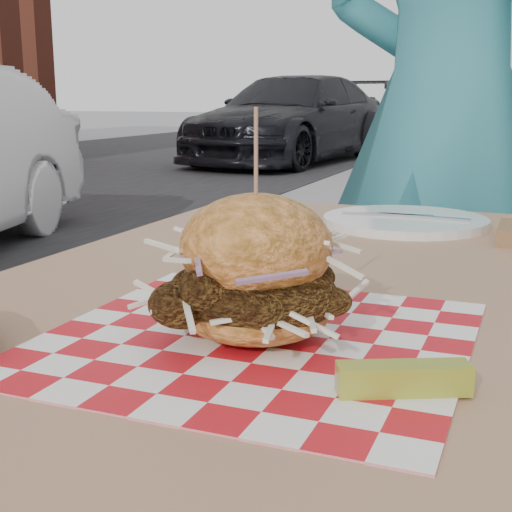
% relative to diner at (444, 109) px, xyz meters
% --- Properties ---
extents(diner, '(0.76, 0.60, 1.85)m').
position_rel_diner_xyz_m(diner, '(0.00, 0.00, 0.00)').
color(diner, teal).
rests_on(diner, ground).
extents(car_dark, '(2.33, 4.58, 1.27)m').
position_rel_diner_xyz_m(car_dark, '(-3.26, 8.33, -0.29)').
color(car_dark, black).
rests_on(car_dark, ground).
extents(patio_table, '(0.80, 1.20, 0.75)m').
position_rel_diner_xyz_m(patio_table, '(0.04, -1.10, -0.26)').
color(patio_table, tan).
rests_on(patio_table, ground).
extents(patio_chair, '(0.52, 0.53, 0.95)m').
position_rel_diner_xyz_m(patio_chair, '(0.06, -0.05, -0.37)').
color(patio_chair, tan).
rests_on(patio_chair, ground).
extents(paper_liner, '(0.36, 0.36, 0.00)m').
position_rel_diner_xyz_m(paper_liner, '(0.02, -1.30, -0.18)').
color(paper_liner, red).
rests_on(paper_liner, patio_table).
extents(sandwich, '(0.17, 0.17, 0.20)m').
position_rel_diner_xyz_m(sandwich, '(0.02, -1.30, -0.12)').
color(sandwich, '#E68C41').
rests_on(sandwich, paper_liner).
extents(pickle_spear, '(0.10, 0.06, 0.02)m').
position_rel_diner_xyz_m(pickle_spear, '(0.16, -1.38, -0.16)').
color(pickle_spear, gold).
rests_on(pickle_spear, paper_liner).
extents(place_setting, '(0.27, 0.27, 0.02)m').
position_rel_diner_xyz_m(place_setting, '(0.04, -0.69, -0.17)').
color(place_setting, white).
rests_on(place_setting, patio_table).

